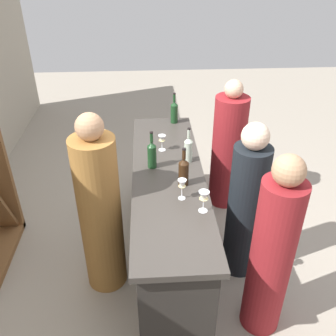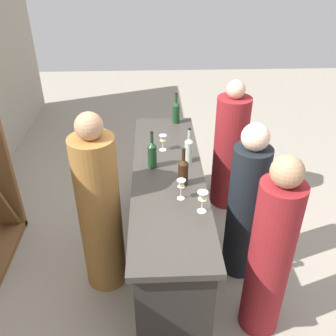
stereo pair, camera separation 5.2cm
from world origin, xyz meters
name	(u,v)px [view 2 (the right image)]	position (x,y,z in m)	size (l,w,h in m)	color
ground_plane	(168,255)	(0.00, 0.00, 0.00)	(12.00, 12.00, 0.00)	#9E9384
bar_counter	(168,217)	(0.00, 0.00, 0.48)	(2.24, 0.60, 0.96)	#2A2723
wine_bottle_leftmost_amber_brown	(183,171)	(-0.17, -0.11, 1.08)	(0.08, 0.08, 0.33)	#331E0F
wine_bottle_second_left_olive_green	(152,154)	(0.11, 0.13, 1.09)	(0.08, 0.08, 0.34)	#193D1E
wine_bottle_center_clear_pale	(189,149)	(0.19, -0.19, 1.08)	(0.08, 0.08, 0.32)	#B7C6B2
wine_bottle_second_right_olive_green	(176,112)	(1.01, -0.13, 1.08)	(0.08, 0.08, 0.33)	#193D1E
wine_glass_near_left	(202,198)	(-0.52, -0.22, 1.08)	(0.08, 0.08, 0.17)	white
wine_glass_near_center	(181,186)	(-0.36, -0.08, 1.08)	(0.07, 0.07, 0.17)	white
wine_glass_near_right	(163,140)	(0.40, 0.03, 1.07)	(0.07, 0.07, 0.15)	white
person_left_guest	(245,208)	(-0.17, -0.65, 0.69)	(0.40, 0.40, 1.48)	black
person_center_guest	(230,151)	(0.87, -0.71, 0.67)	(0.39, 0.39, 1.46)	maroon
person_right_guest	(270,257)	(-0.76, -0.69, 0.73)	(0.33, 0.33, 1.54)	maroon
person_server_behind	(100,212)	(-0.25, 0.57, 0.75)	(0.42, 0.42, 1.62)	#9E6B33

